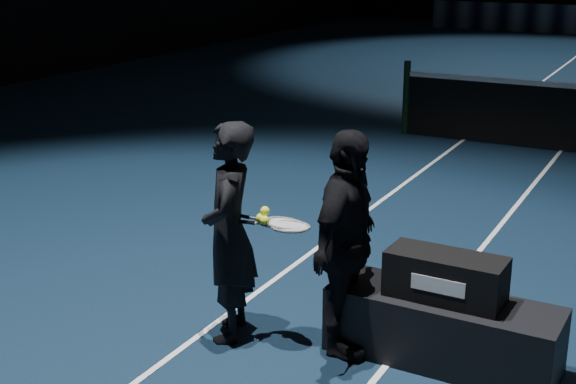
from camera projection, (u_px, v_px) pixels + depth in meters
name	position (u px, v px, depth m)	size (l,w,h in m)	color
net_post_left	(406.00, 98.00, 11.97)	(0.10, 0.10, 1.10)	black
player_bench	(442.00, 330.00, 5.49)	(1.58, 0.53, 0.47)	black
racket_bag	(446.00, 277.00, 5.37)	(0.79, 0.34, 0.32)	black
bag_signature	(438.00, 286.00, 5.22)	(0.37, 0.00, 0.11)	white
player_a	(229.00, 232.00, 5.69)	(0.59, 0.38, 1.60)	black
player_b	(346.00, 245.00, 5.46)	(0.94, 0.39, 1.60)	black
racket_lower	(290.00, 227.00, 5.54)	(0.68, 0.22, 0.03)	black
racket_upper	(285.00, 224.00, 5.59)	(0.68, 0.22, 0.03)	black
tennis_balls	(263.00, 217.00, 5.59)	(0.12, 0.10, 0.12)	yellow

